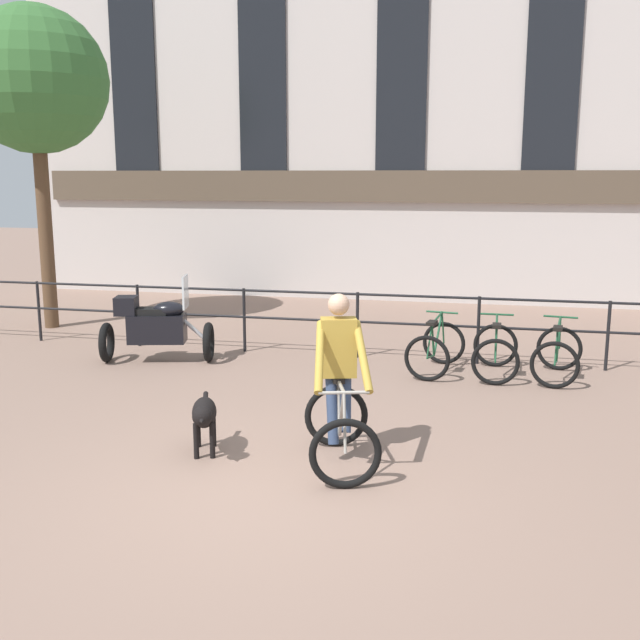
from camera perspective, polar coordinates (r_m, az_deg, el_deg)
name	(u,v)px	position (r m, az deg, el deg)	size (l,w,h in m)	color
ground_plane	(263,489)	(7.14, -4.40, -12.70)	(60.00, 60.00, 0.00)	#8E7060
canal_railing	(357,314)	(11.81, 2.87, 0.49)	(15.05, 0.05, 1.05)	black
building_facade	(403,97)	(17.42, 6.34, 16.54)	(18.00, 0.72, 9.15)	beige
cyclist_with_bike	(340,389)	(7.52, 1.50, -5.25)	(0.97, 1.31, 1.70)	black
dog	(204,415)	(7.86, -8.83, -7.17)	(0.42, 0.91, 0.62)	black
parked_motorcycle	(156,326)	(11.82, -12.39, -0.48)	(1.79, 1.00, 1.35)	black
parked_bicycle_near_lamp	(436,349)	(11.10, 8.81, -2.17)	(0.84, 1.20, 0.86)	black
parked_bicycle_mid_left	(495,352)	(11.08, 13.22, -2.35)	(0.67, 1.12, 0.86)	black
parked_bicycle_mid_right	(557,355)	(11.13, 17.62, -2.53)	(0.81, 1.19, 0.86)	black
tree_canalside_left	(35,82)	(14.99, -20.89, 16.58)	(2.61, 2.61, 5.84)	brown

